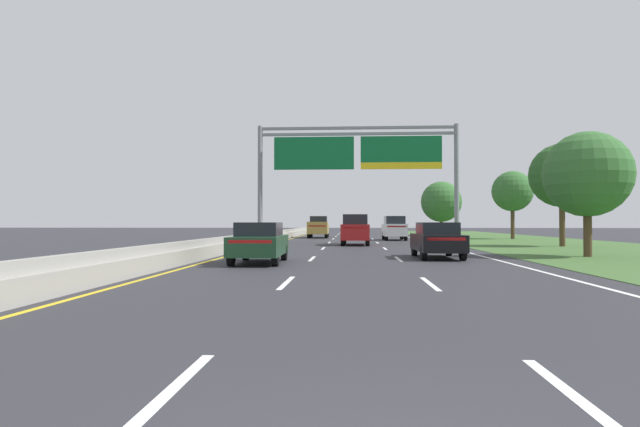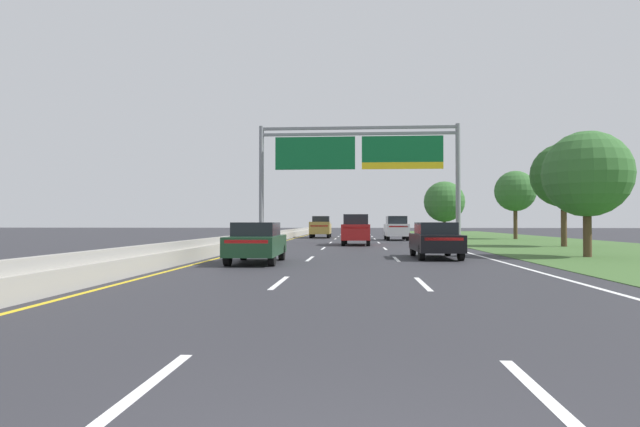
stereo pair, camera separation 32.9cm
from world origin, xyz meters
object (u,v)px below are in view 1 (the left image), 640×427
(car_black_right_lane_sedan, at_px, (437,239))
(roadside_tree_near, at_px, (587,174))
(roadside_tree_far, at_px, (512,191))
(roadside_tree_distant, at_px, (441,202))
(roadside_tree_mid, at_px, (562,176))
(car_white_right_lane_suv, at_px, (394,228))
(car_darkgreen_left_lane_sedan, at_px, (259,242))
(car_red_centre_lane_suv, at_px, (355,229))
(overhead_sign_gantry, at_px, (357,159))
(pickup_truck_gold, at_px, (318,227))

(car_black_right_lane_sedan, distance_m, roadside_tree_near, 7.56)
(roadside_tree_far, xyz_separation_m, roadside_tree_distant, (-4.69, 11.22, -0.53))
(roadside_tree_near, height_order, roadside_tree_distant, roadside_tree_distant)
(roadside_tree_far, bearing_deg, roadside_tree_distant, 112.69)
(roadside_tree_near, distance_m, roadside_tree_mid, 10.86)
(car_white_right_lane_suv, relative_size, roadside_tree_far, 0.74)
(car_darkgreen_left_lane_sedan, bearing_deg, roadside_tree_distant, -19.98)
(car_red_centre_lane_suv, xyz_separation_m, roadside_tree_distant, (10.09, 24.81, 2.84))
(overhead_sign_gantry, bearing_deg, car_black_right_lane_sedan, -78.31)
(overhead_sign_gantry, xyz_separation_m, car_white_right_lane_suv, (3.33, 7.29, -5.25))
(car_white_right_lane_suv, distance_m, roadside_tree_far, 12.26)
(car_darkgreen_left_lane_sedan, distance_m, roadside_tree_near, 15.12)
(car_red_centre_lane_suv, bearing_deg, roadside_tree_mid, -96.04)
(car_black_right_lane_sedan, bearing_deg, overhead_sign_gantry, 11.16)
(car_red_centre_lane_suv, relative_size, roadside_tree_near, 0.83)
(car_darkgreen_left_lane_sedan, height_order, roadside_tree_far, roadside_tree_far)
(car_white_right_lane_suv, height_order, car_black_right_lane_sedan, car_white_right_lane_suv)
(car_red_centre_lane_suv, bearing_deg, pickup_truck_gold, 13.23)
(car_black_right_lane_sedan, relative_size, car_darkgreen_left_lane_sedan, 0.99)
(overhead_sign_gantry, xyz_separation_m, roadside_tree_distant, (9.92, 21.94, -2.41))
(car_white_right_lane_suv, height_order, car_red_centre_lane_suv, same)
(car_red_centre_lane_suv, relative_size, roadside_tree_mid, 0.71)
(car_red_centre_lane_suv, bearing_deg, roadside_tree_near, -138.25)
(roadside_tree_mid, bearing_deg, roadside_tree_far, 84.57)
(overhead_sign_gantry, distance_m, roadside_tree_near, 18.28)
(roadside_tree_distant, bearing_deg, car_black_right_lane_sedan, -99.89)
(car_black_right_lane_sedan, bearing_deg, car_red_centre_lane_suv, 14.30)
(roadside_tree_near, distance_m, roadside_tree_distant, 36.88)
(car_red_centre_lane_suv, xyz_separation_m, roadside_tree_near, (10.37, -12.08, 2.64))
(car_white_right_lane_suv, distance_m, car_red_centre_lane_suv, 10.74)
(car_black_right_lane_sedan, bearing_deg, roadside_tree_near, -82.03)
(car_darkgreen_left_lane_sedan, distance_m, roadside_tree_mid, 22.90)
(car_black_right_lane_sedan, bearing_deg, roadside_tree_distant, -10.43)
(pickup_truck_gold, height_order, roadside_tree_distant, roadside_tree_distant)
(car_white_right_lane_suv, relative_size, roadside_tree_distant, 0.75)
(overhead_sign_gantry, height_order, roadside_tree_near, overhead_sign_gantry)
(overhead_sign_gantry, xyz_separation_m, roadside_tree_far, (14.61, 10.72, -1.88))
(car_darkgreen_left_lane_sedan, height_order, roadside_tree_near, roadside_tree_near)
(roadside_tree_near, bearing_deg, car_darkgreen_left_lane_sedan, -163.24)
(pickup_truck_gold, relative_size, roadside_tree_mid, 0.81)
(car_red_centre_lane_suv, bearing_deg, car_darkgreen_left_lane_sedan, 167.90)
(car_red_centre_lane_suv, bearing_deg, roadside_tree_distant, -21.04)
(pickup_truck_gold, relative_size, roadside_tree_far, 0.85)
(overhead_sign_gantry, relative_size, roadside_tree_near, 2.65)
(overhead_sign_gantry, bearing_deg, car_white_right_lane_suv, 65.44)
(pickup_truck_gold, bearing_deg, roadside_tree_distant, -60.70)
(pickup_truck_gold, relative_size, car_darkgreen_left_lane_sedan, 1.22)
(car_white_right_lane_suv, distance_m, roadside_tree_near, 23.41)
(car_white_right_lane_suv, height_order, roadside_tree_distant, roadside_tree_distant)
(car_red_centre_lane_suv, bearing_deg, overhead_sign_gantry, -2.26)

